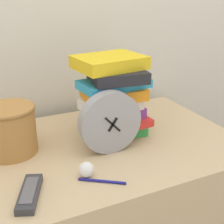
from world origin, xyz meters
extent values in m
cylinder|color=#99999E|center=(0.07, 0.26, 0.83)|extent=(0.21, 0.04, 0.21)
cylinder|color=silver|center=(0.07, 0.25, 0.83)|extent=(0.19, 0.01, 0.19)
cube|color=black|center=(0.07, 0.24, 0.83)|extent=(0.04, 0.01, 0.05)
cube|color=black|center=(0.07, 0.24, 0.83)|extent=(0.06, 0.01, 0.06)
cylinder|color=black|center=(0.07, 0.24, 0.83)|extent=(0.01, 0.00, 0.01)
cube|color=green|center=(0.15, 0.38, 0.74)|extent=(0.23, 0.17, 0.04)
cube|color=red|center=(0.14, 0.36, 0.78)|extent=(0.23, 0.19, 0.03)
cube|color=#7A3899|center=(0.15, 0.37, 0.81)|extent=(0.19, 0.15, 0.04)
cube|color=white|center=(0.12, 0.36, 0.85)|extent=(0.22, 0.17, 0.04)
cube|color=orange|center=(0.14, 0.37, 0.89)|extent=(0.23, 0.17, 0.04)
cube|color=#2D9ED1|center=(0.14, 0.36, 0.92)|extent=(0.25, 0.16, 0.03)
cube|color=#232328|center=(0.14, 0.35, 0.95)|extent=(0.20, 0.18, 0.04)
cube|color=yellow|center=(0.13, 0.38, 0.99)|extent=(0.25, 0.20, 0.04)
cylinder|color=#B27A3D|center=(-0.23, 0.39, 0.80)|extent=(0.17, 0.17, 0.16)
torus|color=olive|center=(-0.23, 0.39, 0.88)|extent=(0.18, 0.18, 0.01)
cube|color=#333338|center=(-0.22, 0.12, 0.73)|extent=(0.10, 0.16, 0.02)
cube|color=#59595E|center=(-0.22, 0.12, 0.74)|extent=(0.07, 0.12, 0.00)
sphere|color=white|center=(-0.06, 0.15, 0.74)|extent=(0.05, 0.05, 0.05)
cylinder|color=navy|center=(-0.03, 0.10, 0.73)|extent=(0.12, 0.08, 0.01)
camera|label=1|loc=(-0.32, -0.58, 1.24)|focal=50.00mm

